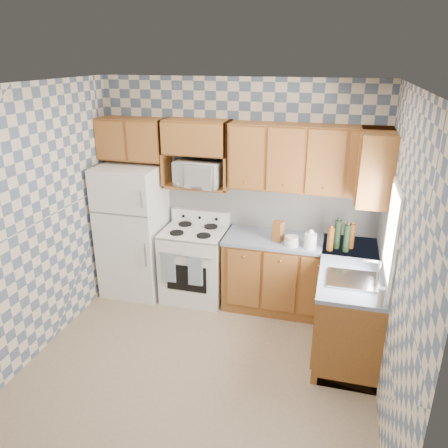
{
  "coord_description": "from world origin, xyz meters",
  "views": [
    {
      "loc": [
        1.16,
        -3.42,
        2.93
      ],
      "look_at": [
        0.05,
        0.75,
        1.25
      ],
      "focal_mm": 35.0,
      "sensor_mm": 36.0,
      "label": 1
    }
  ],
  "objects_px": {
    "electric_kettle": "(310,241)",
    "refrigerator": "(134,230)",
    "microwave": "(199,174)",
    "stove_body": "(195,264)"
  },
  "relations": [
    {
      "from": "stove_body",
      "to": "electric_kettle",
      "type": "height_order",
      "value": "electric_kettle"
    },
    {
      "from": "stove_body",
      "to": "microwave",
      "type": "distance_m",
      "value": 1.16
    },
    {
      "from": "microwave",
      "to": "electric_kettle",
      "type": "distance_m",
      "value": 1.53
    },
    {
      "from": "microwave",
      "to": "stove_body",
      "type": "bearing_deg",
      "value": -101.24
    },
    {
      "from": "refrigerator",
      "to": "electric_kettle",
      "type": "bearing_deg",
      "value": -3.74
    },
    {
      "from": "refrigerator",
      "to": "stove_body",
      "type": "relative_size",
      "value": 1.87
    },
    {
      "from": "refrigerator",
      "to": "stove_body",
      "type": "height_order",
      "value": "refrigerator"
    },
    {
      "from": "electric_kettle",
      "to": "refrigerator",
      "type": "bearing_deg",
      "value": 176.26
    },
    {
      "from": "stove_body",
      "to": "microwave",
      "type": "xyz_separation_m",
      "value": [
        0.04,
        0.13,
        1.15
      ]
    },
    {
      "from": "refrigerator",
      "to": "microwave",
      "type": "bearing_deg",
      "value": 10.27
    }
  ]
}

